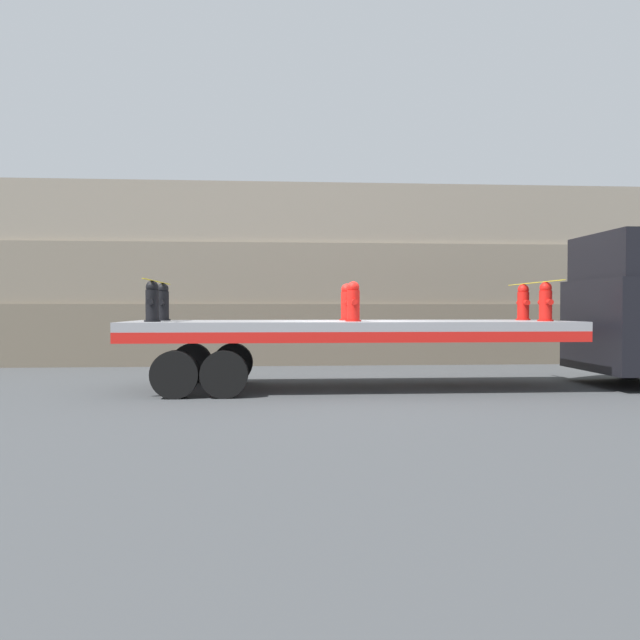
{
  "coord_description": "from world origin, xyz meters",
  "views": [
    {
      "loc": [
        -1.51,
        -12.64,
        1.64
      ],
      "look_at": [
        -0.61,
        0.0,
        1.4
      ],
      "focal_mm": 35.0,
      "sensor_mm": 36.0,
      "label": 1
    }
  ],
  "objects_px": {
    "flatbed_trailer": "(325,333)",
    "fire_hydrant_red_far_1": "(347,303)",
    "fire_hydrant_red_near_2": "(546,302)",
    "fire_hydrant_red_far_2": "(523,303)",
    "fire_hydrant_black_far_0": "(163,303)",
    "fire_hydrant_red_near_1": "(353,302)",
    "fire_hydrant_black_near_0": "(152,302)"
  },
  "relations": [
    {
      "from": "fire_hydrant_black_far_0",
      "to": "fire_hydrant_red_far_1",
      "type": "relative_size",
      "value": 1.0
    },
    {
      "from": "fire_hydrant_black_far_0",
      "to": "fire_hydrant_red_near_1",
      "type": "bearing_deg",
      "value": -16.22
    },
    {
      "from": "fire_hydrant_red_near_2",
      "to": "fire_hydrant_red_far_2",
      "type": "xyz_separation_m",
      "value": [
        0.0,
        1.12,
        0.0
      ]
    },
    {
      "from": "fire_hydrant_red_near_2",
      "to": "fire_hydrant_red_near_1",
      "type": "bearing_deg",
      "value": 180.0
    },
    {
      "from": "fire_hydrant_black_near_0",
      "to": "fire_hydrant_red_near_1",
      "type": "xyz_separation_m",
      "value": [
        3.86,
        0.0,
        0.0
      ]
    },
    {
      "from": "fire_hydrant_black_far_0",
      "to": "fire_hydrant_red_far_2",
      "type": "bearing_deg",
      "value": 0.0
    },
    {
      "from": "fire_hydrant_black_near_0",
      "to": "fire_hydrant_red_far_2",
      "type": "distance_m",
      "value": 7.81
    },
    {
      "from": "fire_hydrant_black_far_0",
      "to": "fire_hydrant_red_near_1",
      "type": "xyz_separation_m",
      "value": [
        3.86,
        -1.12,
        0.0
      ]
    },
    {
      "from": "fire_hydrant_black_near_0",
      "to": "fire_hydrant_red_far_2",
      "type": "height_order",
      "value": "same"
    },
    {
      "from": "fire_hydrant_black_near_0",
      "to": "fire_hydrant_red_far_1",
      "type": "bearing_deg",
      "value": 16.22
    },
    {
      "from": "fire_hydrant_black_near_0",
      "to": "fire_hydrant_red_near_1",
      "type": "height_order",
      "value": "same"
    },
    {
      "from": "fire_hydrant_black_far_0",
      "to": "fire_hydrant_red_far_1",
      "type": "bearing_deg",
      "value": 0.0
    },
    {
      "from": "fire_hydrant_red_near_1",
      "to": "fire_hydrant_red_near_2",
      "type": "height_order",
      "value": "same"
    },
    {
      "from": "flatbed_trailer",
      "to": "fire_hydrant_red_near_2",
      "type": "relative_size",
      "value": 11.39
    },
    {
      "from": "fire_hydrant_red_near_1",
      "to": "fire_hydrant_red_far_1",
      "type": "height_order",
      "value": "same"
    },
    {
      "from": "fire_hydrant_black_near_0",
      "to": "fire_hydrant_red_near_2",
      "type": "xyz_separation_m",
      "value": [
        7.73,
        0.0,
        0.0
      ]
    },
    {
      "from": "fire_hydrant_black_near_0",
      "to": "fire_hydrant_black_far_0",
      "type": "xyz_separation_m",
      "value": [
        0.0,
        1.12,
        0.0
      ]
    },
    {
      "from": "flatbed_trailer",
      "to": "fire_hydrant_red_near_1",
      "type": "relative_size",
      "value": 11.39
    },
    {
      "from": "flatbed_trailer",
      "to": "fire_hydrant_red_near_2",
      "type": "distance_m",
      "value": 4.45
    },
    {
      "from": "flatbed_trailer",
      "to": "fire_hydrant_black_far_0",
      "type": "bearing_deg",
      "value": 170.51
    },
    {
      "from": "fire_hydrant_red_near_1",
      "to": "fire_hydrant_red_far_1",
      "type": "relative_size",
      "value": 1.0
    },
    {
      "from": "fire_hydrant_red_far_1",
      "to": "fire_hydrant_red_near_2",
      "type": "relative_size",
      "value": 1.0
    },
    {
      "from": "fire_hydrant_red_near_2",
      "to": "fire_hydrant_black_far_0",
      "type": "bearing_deg",
      "value": 171.72
    },
    {
      "from": "fire_hydrant_black_far_0",
      "to": "fire_hydrant_red_near_2",
      "type": "bearing_deg",
      "value": -8.28
    },
    {
      "from": "flatbed_trailer",
      "to": "fire_hydrant_red_near_1",
      "type": "height_order",
      "value": "fire_hydrant_red_near_1"
    },
    {
      "from": "fire_hydrant_black_near_0",
      "to": "fire_hydrant_red_far_1",
      "type": "relative_size",
      "value": 1.0
    },
    {
      "from": "fire_hydrant_black_far_0",
      "to": "fire_hydrant_red_far_1",
      "type": "xyz_separation_m",
      "value": [
        3.86,
        0.0,
        0.0
      ]
    },
    {
      "from": "flatbed_trailer",
      "to": "fire_hydrant_red_near_1",
      "type": "distance_m",
      "value": 0.98
    },
    {
      "from": "fire_hydrant_black_far_0",
      "to": "fire_hydrant_red_near_2",
      "type": "xyz_separation_m",
      "value": [
        7.73,
        -1.12,
        0.0
      ]
    },
    {
      "from": "fire_hydrant_red_near_1",
      "to": "fire_hydrant_red_far_2",
      "type": "distance_m",
      "value": 4.02
    },
    {
      "from": "fire_hydrant_red_near_2",
      "to": "fire_hydrant_red_far_2",
      "type": "distance_m",
      "value": 1.12
    },
    {
      "from": "flatbed_trailer",
      "to": "fire_hydrant_red_far_1",
      "type": "height_order",
      "value": "fire_hydrant_red_far_1"
    }
  ]
}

